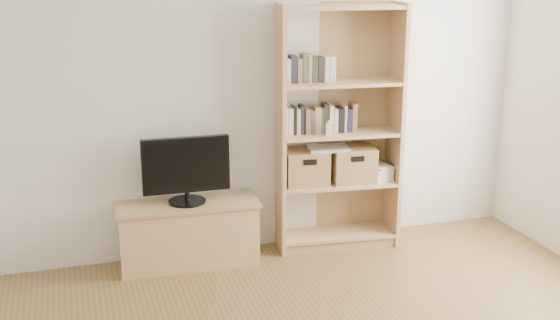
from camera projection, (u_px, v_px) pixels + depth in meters
name	position (u px, v px, depth m)	size (l,w,h in m)	color
back_wall	(261.00, 93.00, 5.58)	(4.50, 0.02, 2.60)	silver
tv_stand	(189.00, 234.00, 5.50)	(1.06, 0.40, 0.49)	tan
bookshelf	(339.00, 129.00, 5.67)	(1.00, 0.36, 2.00)	tan
television	(186.00, 170.00, 5.36)	(0.67, 0.05, 0.53)	black
books_row_mid	(338.00, 118.00, 5.67)	(0.78, 0.15, 0.21)	beige
books_row_upper	(312.00, 69.00, 5.51)	(0.39, 0.14, 0.20)	beige
baby_monitor	(329.00, 129.00, 5.53)	(0.05, 0.03, 0.10)	white
basket_left	(306.00, 167.00, 5.70)	(0.34, 0.28, 0.28)	brown
basket_right	(352.00, 164.00, 5.77)	(0.35, 0.29, 0.29)	brown
laptop	(328.00, 148.00, 5.67)	(0.32, 0.23, 0.03)	silver
magazine_stack	(378.00, 173.00, 5.84)	(0.16, 0.23, 0.11)	silver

